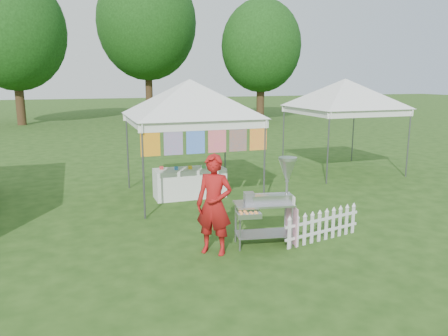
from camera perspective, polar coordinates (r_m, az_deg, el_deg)
name	(u,v)px	position (r m, az deg, el deg)	size (l,w,h in m)	color
ground	(239,244)	(8.23, 2.00, -9.92)	(120.00, 120.00, 0.00)	#214212
canopy_main	(190,80)	(10.98, -4.52, 11.45)	(4.24, 4.24, 3.45)	#59595E
canopy_right	(345,79)	(14.67, 15.58, 11.15)	(4.24, 4.24, 3.45)	#59595E
tree_left	(13,32)	(31.43, -25.80, 15.74)	(6.40, 6.40, 9.53)	#372814
tree_mid	(147,23)	(35.84, -10.06, 18.15)	(7.60, 7.60, 11.52)	#372814
tree_right	(261,46)	(31.88, 4.89, 15.57)	(5.60, 5.60, 8.42)	#372814
donut_cart	(273,195)	(7.96, 6.45, -3.47)	(1.27, 0.79, 1.63)	gray
vendor	(214,205)	(7.56, -1.30, -4.81)	(0.64, 0.42, 1.77)	maroon
picket_fence	(323,226)	(8.51, 12.77, -7.41)	(1.76, 0.40, 0.56)	silver
display_table	(190,183)	(11.29, -4.50, -1.93)	(1.80, 0.70, 0.75)	white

